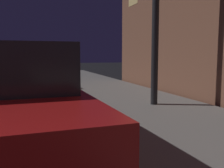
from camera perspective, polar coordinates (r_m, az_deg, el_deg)
car_red at (r=3.55m, az=-23.15°, el=-3.69°), size 2.11×4.25×1.43m
car_silver at (r=10.19m, az=-20.13°, el=2.79°), size 2.19×4.22×1.43m
car_yellow_cab at (r=16.27m, az=-19.53°, el=4.05°), size 2.18×4.21×1.43m
car_green at (r=22.57m, az=-19.25°, el=4.66°), size 2.06×4.24×1.43m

